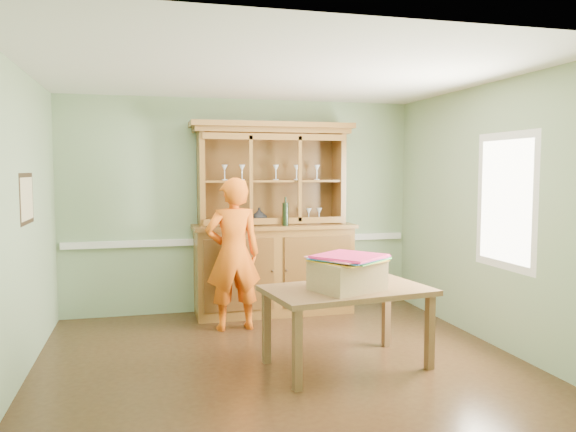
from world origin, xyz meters
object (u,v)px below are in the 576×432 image
object	(u,v)px
china_hutch	(273,247)
cardboard_box	(347,276)
person	(233,254)
dining_table	(347,297)

from	to	relation	value
china_hutch	cardboard_box	world-z (taller)	china_hutch
cardboard_box	person	distance (m)	1.74
dining_table	person	size ratio (longest dim) A/B	0.92
china_hutch	person	xyz separation A→B (m)	(-0.60, -0.63, 0.02)
china_hutch	dining_table	size ratio (longest dim) A/B	1.52
cardboard_box	dining_table	bearing A→B (deg)	69.17
dining_table	cardboard_box	xyz separation A→B (m)	(-0.04, -0.10, 0.22)
china_hutch	cardboard_box	xyz separation A→B (m)	(0.18, -2.18, 0.03)
dining_table	cardboard_box	distance (m)	0.24
china_hutch	person	bearing A→B (deg)	-133.66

